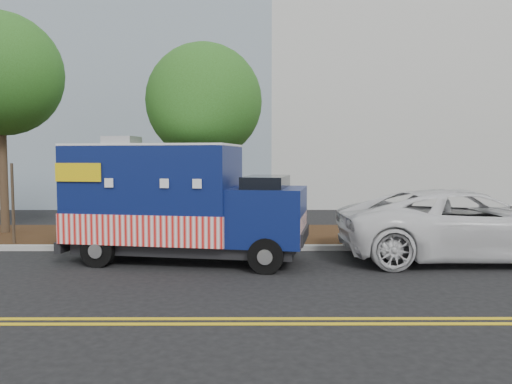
{
  "coord_description": "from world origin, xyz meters",
  "views": [
    {
      "loc": [
        1.19,
        -12.2,
        2.57
      ],
      "look_at": [
        1.22,
        0.6,
        1.67
      ],
      "focal_mm": 35.0,
      "sensor_mm": 36.0,
      "label": 1
    }
  ],
  "objects": [
    {
      "name": "tree_a",
      "position": [
        -6.85,
        3.75,
        5.17
      ],
      "size": [
        3.88,
        3.88,
        7.13
      ],
      "color": "#38281C",
      "rests_on": "ground"
    },
    {
      "name": "mulch_strip",
      "position": [
        0.0,
        3.5,
        0.07
      ],
      "size": [
        120.0,
        4.0,
        0.15
      ],
      "primitive_type": "cube",
      "color": "black",
      "rests_on": "ground"
    },
    {
      "name": "ground",
      "position": [
        0.0,
        0.0,
        0.0
      ],
      "size": [
        120.0,
        120.0,
        0.0
      ],
      "primitive_type": "plane",
      "color": "black",
      "rests_on": "ground"
    },
    {
      "name": "food_truck",
      "position": [
        -0.78,
        0.02,
        1.39
      ],
      "size": [
        6.12,
        3.12,
        3.08
      ],
      "rotation": [
        0.0,
        0.0,
        -0.17
      ],
      "color": "black",
      "rests_on": "ground"
    },
    {
      "name": "tree_b",
      "position": [
        -0.34,
        2.94,
        4.23
      ],
      "size": [
        3.48,
        3.48,
        5.98
      ],
      "color": "#38281C",
      "rests_on": "ground"
    },
    {
      "name": "centerline_far",
      "position": [
        0.0,
        -4.7,
        0.01
      ],
      "size": [
        120.0,
        0.1,
        0.01
      ],
      "primitive_type": "cube",
      "color": "gold",
      "rests_on": "ground"
    },
    {
      "name": "white_car",
      "position": [
        6.5,
        0.14,
        0.88
      ],
      "size": [
        6.36,
        2.95,
        1.76
      ],
      "primitive_type": "imported",
      "rotation": [
        0.0,
        0.0,
        1.57
      ],
      "color": "silver",
      "rests_on": "ground"
    },
    {
      "name": "centerline_near",
      "position": [
        0.0,
        -4.45,
        0.01
      ],
      "size": [
        120.0,
        0.1,
        0.01
      ],
      "primitive_type": "cube",
      "color": "gold",
      "rests_on": "ground"
    },
    {
      "name": "sign_post",
      "position": [
        -5.56,
        1.65,
        1.2
      ],
      "size": [
        0.06,
        0.06,
        2.4
      ],
      "primitive_type": "cube",
      "color": "#473828",
      "rests_on": "ground"
    },
    {
      "name": "curb",
      "position": [
        0.0,
        1.4,
        0.07
      ],
      "size": [
        120.0,
        0.18,
        0.15
      ],
      "primitive_type": "cube",
      "color": "#9E9E99",
      "rests_on": "ground"
    }
  ]
}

